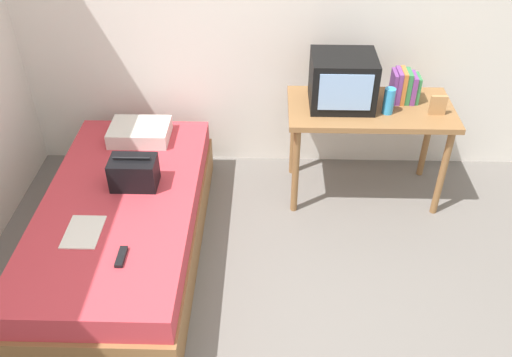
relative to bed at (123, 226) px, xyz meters
name	(u,v)px	position (x,y,z in m)	size (l,w,h in m)	color
ground_plane	(276,355)	(1.02, -0.82, -0.22)	(8.00, 8.00, 0.00)	slate
wall_back	(279,5)	(1.02, 1.18, 1.08)	(5.20, 0.10, 2.60)	silver
bed	(123,226)	(0.00, 0.00, 0.00)	(1.00, 2.00, 0.45)	olive
desk	(369,118)	(1.67, 0.71, 0.43)	(1.16, 0.60, 0.75)	olive
tv	(342,81)	(1.46, 0.74, 0.71)	(0.44, 0.39, 0.36)	black
water_bottle	(389,101)	(1.77, 0.62, 0.62)	(0.08, 0.08, 0.18)	#3399DB
book_row	(404,87)	(1.91, 0.80, 0.64)	(0.19, 0.16, 0.24)	#7A3D89
picture_frame	(438,105)	(2.10, 0.61, 0.60)	(0.11, 0.02, 0.14)	#B27F4C
pillow	(140,132)	(0.01, 0.72, 0.28)	(0.43, 0.33, 0.11)	silver
handbag	(134,172)	(0.08, 0.15, 0.33)	(0.30, 0.20, 0.23)	black
magazine	(83,232)	(-0.13, -0.32, 0.23)	(0.21, 0.29, 0.01)	white
remote_dark	(121,257)	(0.14, -0.53, 0.24)	(0.04, 0.16, 0.02)	black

